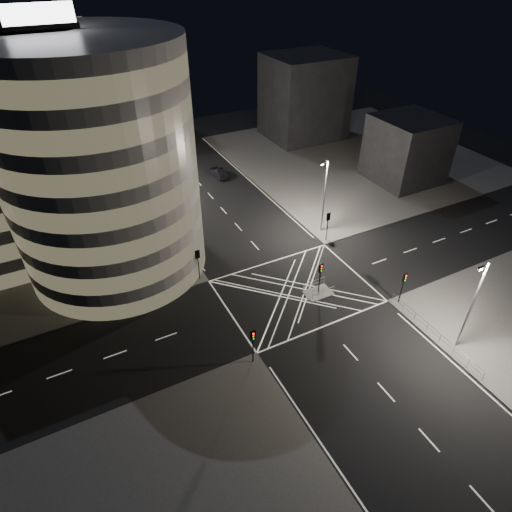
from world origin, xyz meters
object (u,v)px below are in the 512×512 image
traffic_signal_fl (198,259)px  street_lamp_right_near (472,304)px  traffic_signal_island (320,273)px  sedan (218,172)px  street_lamp_left_far (135,162)px  traffic_signal_nr (403,283)px  street_lamp_left_near (175,219)px  street_lamp_right_far (324,195)px  traffic_signal_nl (253,341)px  central_island (318,293)px  traffic_signal_fr (328,221)px

traffic_signal_fl → street_lamp_right_near: size_ratio=0.40×
traffic_signal_island → sedan: bearing=86.9°
traffic_signal_island → street_lamp_left_far: 33.61m
traffic_signal_nr → street_lamp_left_near: bearing=134.1°
street_lamp_left_far → street_lamp_right_near: size_ratio=1.00×
street_lamp_right_far → street_lamp_right_near: (0.00, -23.00, 0.00)m
street_lamp_right_near → street_lamp_right_far: bearing=90.0°
traffic_signal_fl → traffic_signal_nr: 22.24m
traffic_signal_nl → sedan: (12.53, 37.51, -2.19)m
street_lamp_right_far → traffic_signal_nl: bearing=-139.1°
traffic_signal_island → street_lamp_right_near: 14.78m
traffic_signal_nr → street_lamp_right_near: 7.69m
sedan → traffic_signal_nr: bearing=92.4°
traffic_signal_nr → traffic_signal_island: 8.62m
street_lamp_left_near → traffic_signal_nl: bearing=-88.1°
traffic_signal_fl → street_lamp_right_near: 27.79m
street_lamp_left_near → street_lamp_right_far: size_ratio=1.00×
central_island → sedan: size_ratio=0.68×
traffic_signal_nr → street_lamp_right_far: street_lamp_right_far is taller
traffic_signal_nl → sedan: bearing=71.5°
traffic_signal_nr → central_island: bearing=142.1°
central_island → traffic_signal_fl: 13.91m
traffic_signal_nl → traffic_signal_nr: size_ratio=1.00×
traffic_signal_fl → traffic_signal_fr: same height
traffic_signal_nr → street_lamp_right_near: street_lamp_right_near is taller
traffic_signal_nr → traffic_signal_nl: bearing=180.0°
traffic_signal_fr → street_lamp_right_near: (0.64, -20.80, 2.63)m
traffic_signal_nl → sedan: size_ratio=0.91×
central_island → street_lamp_right_far: size_ratio=0.30×
central_island → street_lamp_left_far: street_lamp_left_far is taller
street_lamp_right_near → sedan: bearing=97.3°
central_island → street_lamp_right_far: street_lamp_right_far is taller
street_lamp_left_near → street_lamp_left_far: same height
central_island → street_lamp_left_far: bearing=110.0°
traffic_signal_nl → street_lamp_left_far: size_ratio=0.40×
traffic_signal_fl → street_lamp_left_near: (-0.64, 5.20, 2.63)m
central_island → traffic_signal_nr: 9.08m
street_lamp_right_far → central_island: bearing=-125.3°
central_island → street_lamp_left_near: 18.52m
street_lamp_left_far → sedan: size_ratio=2.27×
traffic_signal_island → street_lamp_right_far: (7.44, 10.50, 2.63)m
traffic_signal_nr → traffic_signal_island: bearing=142.1°
traffic_signal_fr → street_lamp_right_far: 3.48m
traffic_signal_fl → sedan: size_ratio=0.91×
central_island → traffic_signal_nl: traffic_signal_nl is taller
sedan → street_lamp_left_far: bearing=-2.2°
traffic_signal_fr → street_lamp_right_far: bearing=73.9°
street_lamp_right_far → traffic_signal_fl: bearing=-173.1°
traffic_signal_island → street_lamp_left_near: 17.89m
street_lamp_left_near → sedan: bearing=54.9°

